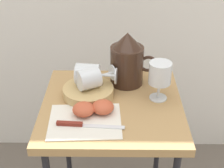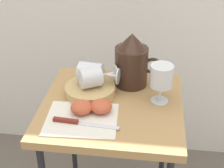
{
  "view_description": "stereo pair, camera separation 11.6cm",
  "coord_description": "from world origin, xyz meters",
  "px_view_note": "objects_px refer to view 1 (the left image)",
  "views": [
    {
      "loc": [
        0.01,
        -1.0,
        1.39
      ],
      "look_at": [
        0.0,
        0.0,
        0.8
      ],
      "focal_mm": 54.1,
      "sensor_mm": 36.0,
      "label": 1
    },
    {
      "loc": [
        0.13,
        -0.99,
        1.39
      ],
      "look_at": [
        0.0,
        0.0,
        0.8
      ],
      "focal_mm": 54.1,
      "sensor_mm": 36.0,
      "label": 2
    }
  ],
  "objects_px": {
    "table": "(112,121)",
    "wine_glass_tipped_near": "(90,78)",
    "knife": "(80,125)",
    "apple_half_right": "(103,107)",
    "pitcher": "(127,63)",
    "wine_glass_upright": "(160,75)",
    "wine_glass_tipped_far": "(89,74)",
    "basket_tray": "(88,92)",
    "apple_half_left": "(84,109)"
  },
  "relations": [
    {
      "from": "wine_glass_upright",
      "to": "wine_glass_tipped_far",
      "type": "height_order",
      "value": "wine_glass_upright"
    },
    {
      "from": "pitcher",
      "to": "wine_glass_upright",
      "type": "relative_size",
      "value": 1.45
    },
    {
      "from": "apple_half_left",
      "to": "wine_glass_upright",
      "type": "bearing_deg",
      "value": 22.35
    },
    {
      "from": "wine_glass_upright",
      "to": "apple_half_right",
      "type": "xyz_separation_m",
      "value": [
        -0.2,
        -0.09,
        -0.07
      ]
    },
    {
      "from": "basket_tray",
      "to": "knife",
      "type": "distance_m",
      "value": 0.19
    },
    {
      "from": "table",
      "to": "basket_tray",
      "type": "height_order",
      "value": "basket_tray"
    },
    {
      "from": "table",
      "to": "apple_half_left",
      "type": "xyz_separation_m",
      "value": [
        -0.09,
        -0.07,
        0.1
      ]
    },
    {
      "from": "table",
      "to": "apple_half_right",
      "type": "distance_m",
      "value": 0.12
    },
    {
      "from": "basket_tray",
      "to": "wine_glass_tipped_far",
      "type": "bearing_deg",
      "value": 87.1
    },
    {
      "from": "table",
      "to": "wine_glass_tipped_near",
      "type": "bearing_deg",
      "value": 148.29
    },
    {
      "from": "table",
      "to": "wine_glass_tipped_far",
      "type": "height_order",
      "value": "wine_glass_tipped_far"
    },
    {
      "from": "apple_half_left",
      "to": "pitcher",
      "type": "bearing_deg",
      "value": 55.59
    },
    {
      "from": "table",
      "to": "apple_half_right",
      "type": "xyz_separation_m",
      "value": [
        -0.03,
        -0.06,
        0.1
      ]
    },
    {
      "from": "pitcher",
      "to": "knife",
      "type": "height_order",
      "value": "pitcher"
    },
    {
      "from": "table",
      "to": "apple_half_right",
      "type": "height_order",
      "value": "apple_half_right"
    },
    {
      "from": "wine_glass_tipped_far",
      "to": "knife",
      "type": "xyz_separation_m",
      "value": [
        -0.01,
        -0.22,
        -0.07
      ]
    },
    {
      "from": "knife",
      "to": "apple_half_right",
      "type": "bearing_deg",
      "value": 47.35
    },
    {
      "from": "table",
      "to": "pitcher",
      "type": "height_order",
      "value": "pitcher"
    },
    {
      "from": "wine_glass_upright",
      "to": "wine_glass_tipped_near",
      "type": "distance_m",
      "value": 0.25
    },
    {
      "from": "basket_tray",
      "to": "wine_glass_tipped_near",
      "type": "distance_m",
      "value": 0.06
    },
    {
      "from": "wine_glass_tipped_near",
      "to": "apple_half_right",
      "type": "xyz_separation_m",
      "value": [
        0.05,
        -0.11,
        -0.05
      ]
    },
    {
      "from": "wine_glass_tipped_far",
      "to": "knife",
      "type": "height_order",
      "value": "wine_glass_tipped_far"
    },
    {
      "from": "pitcher",
      "to": "wine_glass_upright",
      "type": "distance_m",
      "value": 0.16
    },
    {
      "from": "apple_half_right",
      "to": "table",
      "type": "bearing_deg",
      "value": 63.24
    },
    {
      "from": "knife",
      "to": "wine_glass_upright",
      "type": "bearing_deg",
      "value": 32.42
    },
    {
      "from": "wine_glass_tipped_near",
      "to": "wine_glass_tipped_far",
      "type": "bearing_deg",
      "value": 100.1
    },
    {
      "from": "basket_tray",
      "to": "apple_half_left",
      "type": "height_order",
      "value": "apple_half_left"
    },
    {
      "from": "table",
      "to": "wine_glass_upright",
      "type": "bearing_deg",
      "value": 11.51
    },
    {
      "from": "pitcher",
      "to": "apple_half_right",
      "type": "height_order",
      "value": "pitcher"
    },
    {
      "from": "wine_glass_tipped_far",
      "to": "apple_half_right",
      "type": "height_order",
      "value": "wine_glass_tipped_far"
    },
    {
      "from": "apple_half_right",
      "to": "knife",
      "type": "height_order",
      "value": "apple_half_right"
    },
    {
      "from": "table",
      "to": "basket_tray",
      "type": "distance_m",
      "value": 0.14
    },
    {
      "from": "wine_glass_tipped_near",
      "to": "basket_tray",
      "type": "bearing_deg",
      "value": -169.85
    },
    {
      "from": "table",
      "to": "apple_half_right",
      "type": "bearing_deg",
      "value": -116.76
    },
    {
      "from": "wine_glass_tipped_far",
      "to": "wine_glass_upright",
      "type": "bearing_deg",
      "value": -10.06
    },
    {
      "from": "pitcher",
      "to": "knife",
      "type": "distance_m",
      "value": 0.33
    },
    {
      "from": "wine_glass_tipped_far",
      "to": "apple_half_right",
      "type": "xyz_separation_m",
      "value": [
        0.06,
        -0.14,
        -0.05
      ]
    },
    {
      "from": "wine_glass_upright",
      "to": "apple_half_right",
      "type": "bearing_deg",
      "value": -154.65
    },
    {
      "from": "wine_glass_tipped_far",
      "to": "knife",
      "type": "relative_size",
      "value": 0.71
    },
    {
      "from": "table",
      "to": "apple_half_left",
      "type": "height_order",
      "value": "apple_half_left"
    },
    {
      "from": "basket_tray",
      "to": "apple_half_left",
      "type": "xyz_separation_m",
      "value": [
        -0.01,
        -0.12,
        0.01
      ]
    },
    {
      "from": "table",
      "to": "wine_glass_tipped_near",
      "type": "xyz_separation_m",
      "value": [
        -0.08,
        0.05,
        0.15
      ]
    },
    {
      "from": "wine_glass_upright",
      "to": "knife",
      "type": "xyz_separation_m",
      "value": [
        -0.27,
        -0.17,
        -0.09
      ]
    },
    {
      "from": "wine_glass_tipped_near",
      "to": "wine_glass_upright",
      "type": "bearing_deg",
      "value": -3.64
    },
    {
      "from": "wine_glass_tipped_near",
      "to": "table",
      "type": "bearing_deg",
      "value": -31.71
    },
    {
      "from": "table",
      "to": "wine_glass_tipped_near",
      "type": "height_order",
      "value": "wine_glass_tipped_near"
    },
    {
      "from": "pitcher",
      "to": "wine_glass_tipped_near",
      "type": "distance_m",
      "value": 0.17
    },
    {
      "from": "table",
      "to": "wine_glass_tipped_far",
      "type": "xyz_separation_m",
      "value": [
        -0.09,
        0.08,
        0.15
      ]
    },
    {
      "from": "table",
      "to": "pitcher",
      "type": "distance_m",
      "value": 0.23
    },
    {
      "from": "pitcher",
      "to": "knife",
      "type": "xyz_separation_m",
      "value": [
        -0.16,
        -0.28,
        -0.08
      ]
    }
  ]
}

